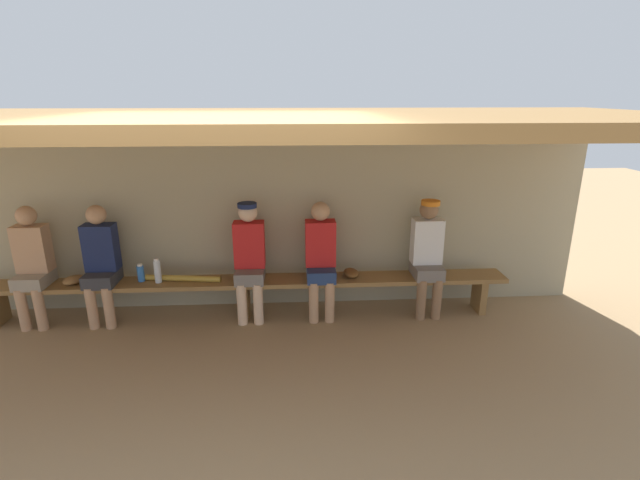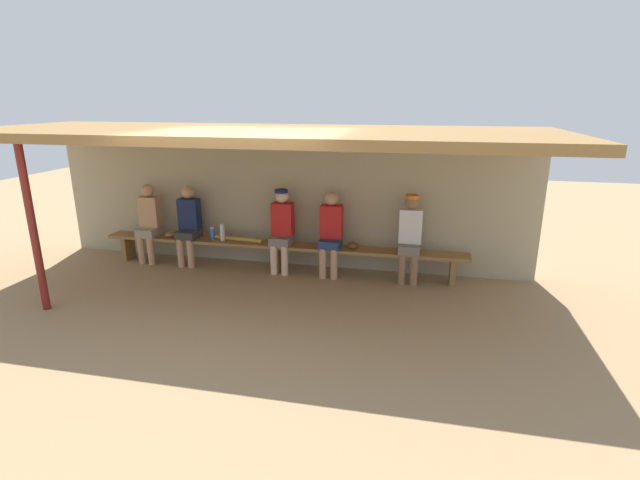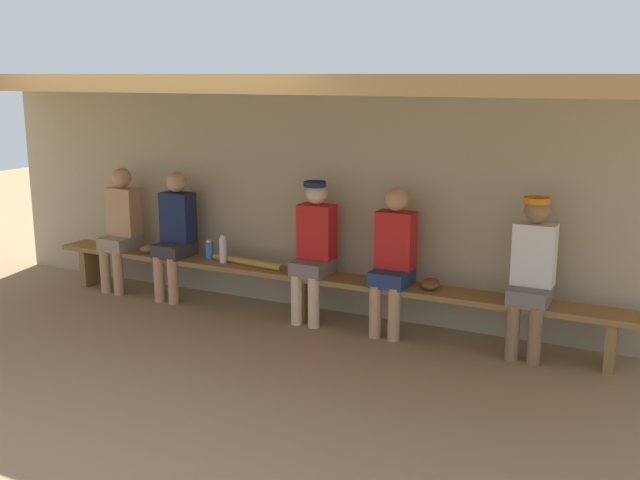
% 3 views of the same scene
% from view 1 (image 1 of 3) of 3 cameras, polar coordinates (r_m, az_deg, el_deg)
% --- Properties ---
extents(ground_plane, '(24.00, 24.00, 0.00)m').
position_cam_1_polar(ground_plane, '(4.27, -10.86, -18.52)').
color(ground_plane, '#9E7F59').
extents(back_wall, '(8.00, 0.20, 2.20)m').
position_cam_1_polar(back_wall, '(5.62, -9.04, 3.01)').
color(back_wall, tan).
rests_on(back_wall, ground).
extents(dugout_roof, '(8.00, 2.80, 0.12)m').
position_cam_1_polar(dugout_roof, '(4.16, -11.49, 14.03)').
color(dugout_roof, olive).
rests_on(dugout_roof, back_wall).
extents(bench, '(6.00, 0.36, 0.46)m').
position_cam_1_polar(bench, '(5.43, -9.12, -5.49)').
color(bench, olive).
rests_on(bench, ground).
extents(player_near_post, '(0.34, 0.42, 1.34)m').
position_cam_1_polar(player_near_post, '(5.49, 12.95, -1.44)').
color(player_near_post, slate).
rests_on(player_near_post, ground).
extents(player_leftmost, '(0.34, 0.42, 1.34)m').
position_cam_1_polar(player_leftmost, '(6.00, -31.63, -2.24)').
color(player_leftmost, gray).
rests_on(player_leftmost, ground).
extents(player_in_red, '(0.34, 0.42, 1.34)m').
position_cam_1_polar(player_in_red, '(5.29, -8.59, -1.89)').
color(player_in_red, slate).
rests_on(player_in_red, ground).
extents(player_in_white, '(0.34, 0.42, 1.34)m').
position_cam_1_polar(player_in_white, '(5.29, 0.09, -1.91)').
color(player_in_white, navy).
rests_on(player_in_white, ground).
extents(player_with_sunglasses, '(0.34, 0.42, 1.34)m').
position_cam_1_polar(player_with_sunglasses, '(5.69, -25.14, -2.22)').
color(player_with_sunglasses, '#333338').
rests_on(player_with_sunglasses, ground).
extents(water_bottle_clear, '(0.08, 0.08, 0.20)m').
position_cam_1_polar(water_bottle_clear, '(5.63, -20.98, -3.77)').
color(water_bottle_clear, blue).
rests_on(water_bottle_clear, bench).
extents(water_bottle_green, '(0.07, 0.07, 0.28)m').
position_cam_1_polar(water_bottle_green, '(5.51, -19.16, -3.59)').
color(water_bottle_green, silver).
rests_on(water_bottle_green, bench).
extents(baseball_glove_worn, '(0.21, 0.27, 0.09)m').
position_cam_1_polar(baseball_glove_worn, '(5.41, 3.80, -4.02)').
color(baseball_glove_worn, brown).
rests_on(baseball_glove_worn, bench).
extents(baseball_glove_dark_brown, '(0.28, 0.29, 0.09)m').
position_cam_1_polar(baseball_glove_dark_brown, '(5.88, -27.81, -4.31)').
color(baseball_glove_dark_brown, olive).
rests_on(baseball_glove_dark_brown, bench).
extents(baseball_bat, '(0.86, 0.18, 0.07)m').
position_cam_1_polar(baseball_bat, '(5.50, -16.31, -4.49)').
color(baseball_bat, '#B28C33').
rests_on(baseball_bat, bench).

